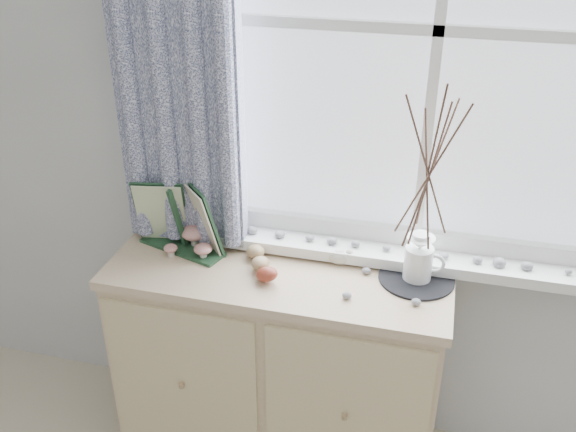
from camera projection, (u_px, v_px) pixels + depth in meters
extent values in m
cube|color=silver|center=(338.00, 128.00, 2.18)|extent=(4.00, 0.04, 2.60)
cube|color=white|center=(439.00, 29.00, 1.95)|extent=(1.30, 0.01, 1.40)
cube|color=white|center=(414.00, 256.00, 2.25)|extent=(1.45, 0.16, 0.04)
cube|color=#0A0F37|center=(172.00, 15.00, 2.01)|extent=(0.44, 0.06, 1.61)
cube|color=#C7B58B|center=(279.00, 368.00, 2.43)|extent=(1.17, 0.43, 0.81)
cube|color=#C7B58B|center=(278.00, 275.00, 2.23)|extent=(1.20, 0.45, 0.03)
cube|color=#CBBF8D|center=(184.00, 395.00, 2.31)|extent=(0.55, 0.01, 0.75)
cube|color=#CBBF8D|center=(344.00, 426.00, 2.18)|extent=(0.55, 0.01, 0.75)
cylinder|color=beige|center=(195.00, 240.00, 2.35)|extent=(0.03, 0.03, 0.06)
ellipsoid|color=#961304|center=(194.00, 232.00, 2.33)|extent=(0.10, 0.10, 0.05)
cylinder|color=beige|center=(203.00, 254.00, 2.28)|extent=(0.03, 0.03, 0.04)
ellipsoid|color=#961304|center=(203.00, 249.00, 2.27)|extent=(0.07, 0.07, 0.04)
cylinder|color=beige|center=(171.00, 252.00, 2.30)|extent=(0.02, 0.02, 0.03)
ellipsoid|color=#961304|center=(171.00, 248.00, 2.29)|extent=(0.05, 0.05, 0.03)
ellipsoid|color=#A57D5B|center=(260.00, 263.00, 2.21)|extent=(0.06, 0.05, 0.08)
ellipsoid|color=#A57D5B|center=(255.00, 251.00, 2.28)|extent=(0.06, 0.05, 0.08)
ellipsoid|color=maroon|center=(267.00, 274.00, 2.15)|extent=(0.06, 0.05, 0.08)
cylinder|color=black|center=(416.00, 278.00, 2.17)|extent=(0.26, 0.26, 0.01)
cylinder|color=white|center=(418.00, 263.00, 2.14)|extent=(0.10, 0.10, 0.12)
cone|color=white|center=(420.00, 243.00, 2.11)|extent=(0.10, 0.10, 0.04)
cylinder|color=white|center=(421.00, 237.00, 2.10)|extent=(0.06, 0.06, 0.03)
torus|color=white|center=(435.00, 264.00, 2.13)|extent=(0.07, 0.02, 0.07)
ellipsoid|color=#9C9C9F|center=(347.00, 296.00, 2.07)|extent=(0.03, 0.03, 0.02)
ellipsoid|color=#9C9C9F|center=(366.00, 271.00, 2.20)|extent=(0.03, 0.03, 0.02)
ellipsoid|color=#9C9C9F|center=(416.00, 302.00, 2.04)|extent=(0.03, 0.03, 0.02)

